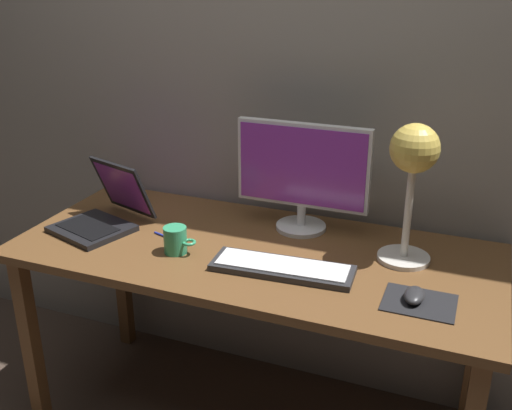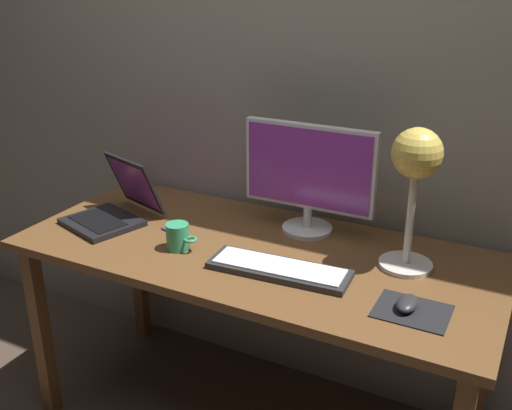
% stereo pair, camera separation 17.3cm
% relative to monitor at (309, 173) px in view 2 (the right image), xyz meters
% --- Properties ---
extents(back_wall, '(4.80, 0.06, 2.60)m').
position_rel_monitor_xyz_m(back_wall, '(-0.10, 0.19, 0.35)').
color(back_wall, gray).
rests_on(back_wall, ground).
extents(desk, '(1.60, 0.70, 0.74)m').
position_rel_monitor_xyz_m(desk, '(-0.10, -0.21, -0.29)').
color(desk, brown).
rests_on(desk, ground).
extents(monitor, '(0.47, 0.18, 0.39)m').
position_rel_monitor_xyz_m(monitor, '(0.00, 0.00, 0.00)').
color(monitor, silver).
rests_on(monitor, desk).
extents(keyboard_main, '(0.45, 0.17, 0.03)m').
position_rel_monitor_xyz_m(keyboard_main, '(0.04, -0.32, -0.20)').
color(keyboard_main, '#28282B').
rests_on(keyboard_main, desk).
extents(laptop, '(0.33, 0.37, 0.23)m').
position_rel_monitor_xyz_m(laptop, '(-0.66, -0.23, -0.15)').
color(laptop, black).
rests_on(laptop, desk).
extents(desk_lamp, '(0.17, 0.17, 0.45)m').
position_rel_monitor_xyz_m(desk_lamp, '(0.38, -0.11, 0.11)').
color(desk_lamp, beige).
rests_on(desk_lamp, desk).
extents(mousepad, '(0.20, 0.16, 0.00)m').
position_rel_monitor_xyz_m(mousepad, '(0.46, -0.36, -0.21)').
color(mousepad, black).
rests_on(mousepad, desk).
extents(mouse, '(0.06, 0.10, 0.03)m').
position_rel_monitor_xyz_m(mouse, '(0.44, -0.36, -0.19)').
color(mouse, '#28282B').
rests_on(mouse, mousepad).
extents(coffee_mug, '(0.11, 0.08, 0.09)m').
position_rel_monitor_xyz_m(coffee_mug, '(-0.32, -0.33, -0.17)').
color(coffee_mug, '#339966').
rests_on(coffee_mug, desk).
extents(pen, '(0.14, 0.05, 0.01)m').
position_rel_monitor_xyz_m(pen, '(-0.40, -0.25, -0.21)').
color(pen, '#2633A5').
rests_on(pen, desk).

